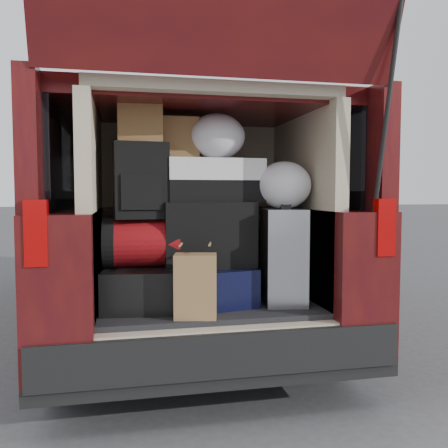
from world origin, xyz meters
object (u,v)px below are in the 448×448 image
at_px(navy_hardshell, 211,284).
at_px(kraft_bag, 196,286).
at_px(twotone_duffel, 214,181).
at_px(silver_roller, 283,256).
at_px(black_soft_case, 208,234).
at_px(black_hardshell, 143,285).
at_px(backpack, 141,181).
at_px(red_duffel, 142,243).

height_order(navy_hardshell, kraft_bag, kraft_bag).
bearing_deg(twotone_duffel, silver_roller, -18.15).
bearing_deg(black_soft_case, navy_hardshell, -46.46).
relative_size(black_hardshell, twotone_duffel, 1.02).
relative_size(black_hardshell, backpack, 1.35).
bearing_deg(silver_roller, twotone_duffel, 173.06).
distance_m(kraft_bag, red_duffel, 0.46).
height_order(black_hardshell, twotone_duffel, twotone_duffel).
relative_size(black_hardshell, red_duffel, 1.35).
height_order(black_hardshell, kraft_bag, kraft_bag).
xyz_separation_m(silver_roller, red_duffel, (-0.82, 0.07, 0.09)).
bearing_deg(black_soft_case, red_duffel, -178.17).
height_order(navy_hardshell, silver_roller, silver_roller).
bearing_deg(twotone_duffel, black_soft_case, -149.97).
relative_size(kraft_bag, black_soft_case, 0.64).
bearing_deg(navy_hardshell, kraft_bag, -124.33).
height_order(silver_roller, twotone_duffel, twotone_duffel).
height_order(backpack, twotone_duffel, backpack).
bearing_deg(kraft_bag, silver_roller, 35.42).
bearing_deg(backpack, kraft_bag, -52.92).
xyz_separation_m(kraft_bag, backpack, (-0.26, 0.29, 0.55)).
xyz_separation_m(red_duffel, black_soft_case, (0.39, 0.02, 0.04)).
relative_size(navy_hardshell, backpack, 1.18).
bearing_deg(kraft_bag, navy_hardshell, 78.66).
xyz_separation_m(kraft_bag, twotone_duffel, (0.17, 0.36, 0.56)).
bearing_deg(red_duffel, black_soft_case, 4.82).
distance_m(navy_hardshell, twotone_duffel, 0.62).
distance_m(kraft_bag, twotone_duffel, 0.68).
bearing_deg(black_soft_case, kraft_bag, -111.05).
bearing_deg(silver_roller, kraft_bag, -147.14).
bearing_deg(black_soft_case, silver_roller, -12.26).
bearing_deg(twotone_duffel, black_hardshell, -179.65).
relative_size(black_soft_case, backpack, 1.24).
relative_size(kraft_bag, twotone_duffel, 0.60).
bearing_deg(black_hardshell, black_soft_case, 5.36).
xyz_separation_m(black_hardshell, red_duffel, (-0.01, -0.02, 0.25)).
bearing_deg(navy_hardshell, silver_roller, -21.55).
relative_size(red_duffel, black_soft_case, 0.81).
bearing_deg(twotone_duffel, kraft_bag, -116.57).
distance_m(black_hardshell, red_duffel, 0.25).
bearing_deg(twotone_duffel, navy_hardshell, -127.69).
height_order(kraft_bag, twotone_duffel, twotone_duffel).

